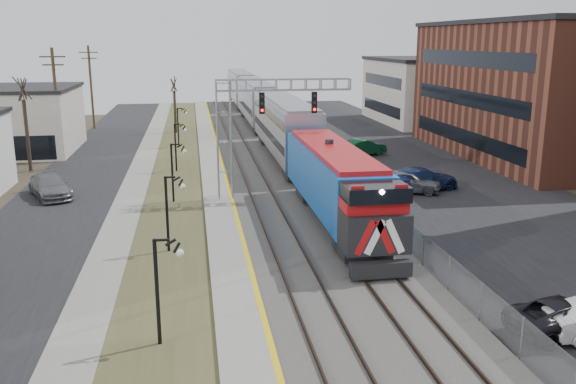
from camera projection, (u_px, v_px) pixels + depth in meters
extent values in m
cube|color=black|center=(76.00, 183.00, 46.58)|extent=(7.00, 120.00, 0.04)
cube|color=gray|center=(137.00, 180.00, 47.26)|extent=(2.00, 120.00, 0.08)
cube|color=#444625|center=(176.00, 179.00, 47.72)|extent=(4.00, 120.00, 0.06)
cube|color=gray|center=(214.00, 177.00, 48.15)|extent=(2.00, 120.00, 0.24)
cube|color=#595651|center=(277.00, 175.00, 48.91)|extent=(8.00, 120.00, 0.20)
cube|color=black|center=(419.00, 171.00, 50.74)|extent=(16.00, 120.00, 0.04)
cube|color=gold|center=(225.00, 175.00, 48.25)|extent=(0.24, 120.00, 0.01)
cube|color=#2D2119|center=(243.00, 174.00, 48.45)|extent=(0.08, 120.00, 0.15)
cube|color=#2D2119|center=(261.00, 173.00, 48.68)|extent=(0.08, 120.00, 0.15)
cube|color=#2D2119|center=(286.00, 172.00, 48.98)|extent=(0.08, 120.00, 0.15)
cube|color=#2D2119|center=(304.00, 172.00, 49.20)|extent=(0.08, 120.00, 0.15)
cube|color=#1453A8|center=(336.00, 186.00, 35.02)|extent=(3.00, 17.00, 4.25)
cube|color=black|center=(381.00, 270.00, 27.11)|extent=(2.80, 0.50, 0.70)
cube|color=#A5A7AF|center=(284.00, 128.00, 54.34)|extent=(3.00, 22.00, 5.33)
cube|color=#A5A7AF|center=(257.00, 103.00, 76.19)|extent=(3.00, 22.00, 5.33)
cube|color=#A5A7AF|center=(242.00, 89.00, 98.04)|extent=(3.00, 22.00, 5.33)
cube|color=gray|center=(224.00, 142.00, 40.57)|extent=(1.00, 1.00, 8.00)
cube|color=gray|center=(283.00, 85.00, 40.27)|extent=(9.00, 0.80, 0.80)
cube|color=black|center=(262.00, 103.00, 39.89)|extent=(0.35, 0.25, 1.40)
cube|color=black|center=(314.00, 102.00, 40.42)|extent=(0.35, 0.25, 1.40)
cylinder|color=black|center=(157.00, 293.00, 21.36)|extent=(0.14, 0.14, 4.00)
cylinder|color=black|center=(167.00, 215.00, 30.95)|extent=(0.14, 0.14, 4.00)
cylinder|color=black|center=(172.00, 173.00, 40.53)|extent=(0.14, 0.14, 4.00)
cylinder|color=black|center=(176.00, 148.00, 50.11)|extent=(0.14, 0.14, 4.00)
cylinder|color=black|center=(178.00, 128.00, 61.61)|extent=(0.14, 0.14, 4.00)
cylinder|color=#4C3823|center=(57.00, 105.00, 54.51)|extent=(0.28, 0.28, 10.00)
cylinder|color=#4C3823|center=(91.00, 88.00, 73.67)|extent=(0.28, 0.28, 10.00)
cube|color=gray|center=(328.00, 165.00, 49.37)|extent=(0.04, 120.00, 1.60)
cube|color=brown|center=(548.00, 92.00, 56.19)|extent=(16.00, 26.00, 12.00)
cube|color=beige|center=(440.00, 91.00, 80.64)|extent=(16.00, 18.00, 8.00)
cylinder|color=#382D23|center=(27.00, 136.00, 49.98)|extent=(0.30, 0.30, 5.95)
cylinder|color=#382D23|center=(175.00, 112.00, 71.01)|extent=(0.30, 0.30, 4.90)
imported|color=black|center=(567.00, 316.00, 22.63)|extent=(4.96, 2.96, 1.29)
imported|color=navy|center=(421.00, 179.00, 44.12)|extent=(6.03, 3.45, 1.65)
imported|color=slate|center=(407.00, 182.00, 43.43)|extent=(5.11, 3.59, 1.62)
imported|color=#0C3E21|center=(363.00, 148.00, 57.22)|extent=(5.00, 3.46, 1.56)
imported|color=slate|center=(50.00, 187.00, 42.14)|extent=(4.09, 5.64, 1.52)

